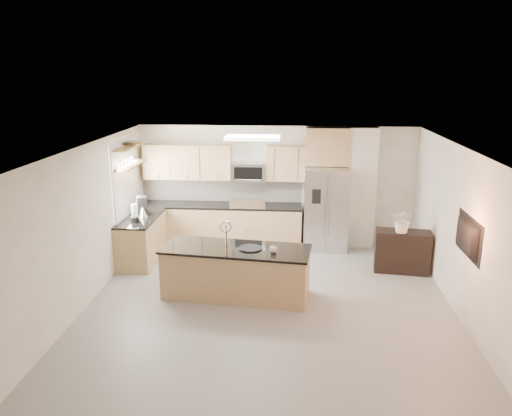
# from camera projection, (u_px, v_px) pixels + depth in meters

# --- Properties ---
(floor) EXTENTS (6.50, 6.50, 0.00)m
(floor) POSITION_uv_depth(u_px,v_px,m) (269.00, 306.00, 8.22)
(floor) COLOR #999791
(floor) RESTS_ON ground
(ceiling) EXTENTS (6.00, 6.50, 0.02)m
(ceiling) POSITION_uv_depth(u_px,v_px,m) (270.00, 149.00, 7.52)
(ceiling) COLOR white
(ceiling) RESTS_ON wall_back
(wall_back) EXTENTS (6.00, 0.02, 2.60)m
(wall_back) POSITION_uv_depth(u_px,v_px,m) (277.00, 185.00, 10.99)
(wall_back) COLOR white
(wall_back) RESTS_ON floor
(wall_front) EXTENTS (6.00, 0.02, 2.60)m
(wall_front) POSITION_uv_depth(u_px,v_px,m) (253.00, 337.00, 4.75)
(wall_front) COLOR white
(wall_front) RESTS_ON floor
(wall_left) EXTENTS (0.02, 6.50, 2.60)m
(wall_left) POSITION_uv_depth(u_px,v_px,m) (85.00, 227.00, 8.09)
(wall_left) COLOR white
(wall_left) RESTS_ON floor
(wall_right) EXTENTS (0.02, 6.50, 2.60)m
(wall_right) POSITION_uv_depth(u_px,v_px,m) (465.00, 236.00, 7.65)
(wall_right) COLOR white
(wall_right) RESTS_ON floor
(back_counter) EXTENTS (3.55, 0.66, 1.44)m
(back_counter) POSITION_uv_depth(u_px,v_px,m) (220.00, 224.00, 11.00)
(back_counter) COLOR tan
(back_counter) RESTS_ON floor
(left_counter) EXTENTS (0.66, 1.50, 0.92)m
(left_counter) POSITION_uv_depth(u_px,v_px,m) (142.00, 239.00, 10.07)
(left_counter) COLOR tan
(left_counter) RESTS_ON floor
(range) EXTENTS (0.76, 0.64, 1.14)m
(range) POSITION_uv_depth(u_px,v_px,m) (249.00, 225.00, 10.94)
(range) COLOR black
(range) RESTS_ON floor
(upper_cabinets) EXTENTS (3.50, 0.33, 0.75)m
(upper_cabinets) POSITION_uv_depth(u_px,v_px,m) (217.00, 162.00, 10.79)
(upper_cabinets) COLOR tan
(upper_cabinets) RESTS_ON wall_back
(microwave) EXTENTS (0.76, 0.40, 0.40)m
(microwave) POSITION_uv_depth(u_px,v_px,m) (249.00, 172.00, 10.75)
(microwave) COLOR #B3B3B6
(microwave) RESTS_ON upper_cabinets
(refrigerator) EXTENTS (0.92, 0.78, 1.78)m
(refrigerator) POSITION_uv_depth(u_px,v_px,m) (325.00, 209.00, 10.66)
(refrigerator) COLOR #B3B3B6
(refrigerator) RESTS_ON floor
(partition_column) EXTENTS (0.60, 0.30, 2.60)m
(partition_column) POSITION_uv_depth(u_px,v_px,m) (361.00, 188.00, 10.72)
(partition_column) COLOR white
(partition_column) RESTS_ON floor
(window) EXTENTS (0.04, 1.15, 1.65)m
(window) POSITION_uv_depth(u_px,v_px,m) (123.00, 181.00, 9.77)
(window) COLOR white
(window) RESTS_ON wall_left
(shelf_lower) EXTENTS (0.30, 1.20, 0.04)m
(shelf_lower) POSITION_uv_depth(u_px,v_px,m) (130.00, 165.00, 9.78)
(shelf_lower) COLOR olive
(shelf_lower) RESTS_ON wall_left
(shelf_upper) EXTENTS (0.30, 1.20, 0.04)m
(shelf_upper) POSITION_uv_depth(u_px,v_px,m) (128.00, 146.00, 9.68)
(shelf_upper) COLOR olive
(shelf_upper) RESTS_ON wall_left
(ceiling_fixture) EXTENTS (1.00, 0.50, 0.06)m
(ceiling_fixture) POSITION_uv_depth(u_px,v_px,m) (253.00, 138.00, 9.10)
(ceiling_fixture) COLOR white
(ceiling_fixture) RESTS_ON ceiling
(island) EXTENTS (2.59, 1.19, 1.29)m
(island) POSITION_uv_depth(u_px,v_px,m) (236.00, 272.00, 8.50)
(island) COLOR tan
(island) RESTS_ON floor
(credenza) EXTENTS (1.06, 0.54, 0.81)m
(credenza) POSITION_uv_depth(u_px,v_px,m) (402.00, 251.00, 9.53)
(credenza) COLOR black
(credenza) RESTS_ON floor
(cup) EXTENTS (0.14, 0.14, 0.10)m
(cup) POSITION_uv_depth(u_px,v_px,m) (273.00, 250.00, 8.16)
(cup) COLOR white
(cup) RESTS_ON island
(platter) EXTENTS (0.44, 0.44, 0.02)m
(platter) POSITION_uv_depth(u_px,v_px,m) (250.00, 248.00, 8.34)
(platter) COLOR black
(platter) RESTS_ON island
(blender) EXTENTS (0.16, 0.16, 0.36)m
(blender) POSITION_uv_depth(u_px,v_px,m) (135.00, 214.00, 9.59)
(blender) COLOR black
(blender) RESTS_ON left_counter
(kettle) EXTENTS (0.18, 0.18, 0.23)m
(kettle) POSITION_uv_depth(u_px,v_px,m) (143.00, 212.00, 9.96)
(kettle) COLOR #B3B3B6
(kettle) RESTS_ON left_counter
(coffee_maker) EXTENTS (0.26, 0.29, 0.36)m
(coffee_maker) POSITION_uv_depth(u_px,v_px,m) (142.00, 206.00, 10.11)
(coffee_maker) COLOR black
(coffee_maker) RESTS_ON left_counter
(bowl) EXTENTS (0.45, 0.45, 0.10)m
(bowl) POSITION_uv_depth(u_px,v_px,m) (130.00, 142.00, 9.75)
(bowl) COLOR #B3B3B6
(bowl) RESTS_ON shelf_upper
(flower_vase) EXTENTS (0.81, 0.76, 0.73)m
(flower_vase) POSITION_uv_depth(u_px,v_px,m) (404.00, 214.00, 9.25)
(flower_vase) COLOR white
(flower_vase) RESTS_ON credenza
(television) EXTENTS (0.14, 1.08, 0.62)m
(television) POSITION_uv_depth(u_px,v_px,m) (463.00, 237.00, 7.45)
(television) COLOR black
(television) RESTS_ON wall_right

